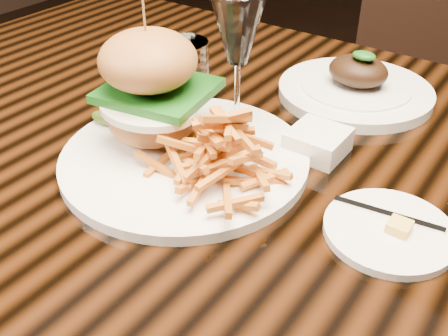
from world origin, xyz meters
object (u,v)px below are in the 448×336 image
Objects in this scene: far_dish at (356,88)px; wine_glass at (238,33)px; burger_plate at (181,124)px; dining_table at (283,197)px; chair_far at (437,76)px.

wine_glass is at bearing -114.75° from far_dish.
burger_plate is at bearing -109.19° from far_dish.
far_dish is at bearing 65.25° from wine_glass.
dining_table is 0.20m from burger_plate.
wine_glass is 0.22× the size of chair_far.
far_dish is at bearing -110.95° from chair_far.
wine_glass is at bearing 172.83° from dining_table.
far_dish is (0.01, 0.22, 0.09)m from dining_table.
chair_far is at bearing 86.90° from burger_plate.
chair_far is at bearing 84.34° from wine_glass.
far_dish is at bearing 88.69° from dining_table.
dining_table is 7.71× the size of wine_glass.
burger_plate is 1.32× the size of far_dish.
burger_plate is 0.15m from wine_glass.
chair_far is at bearing 90.39° from dining_table.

